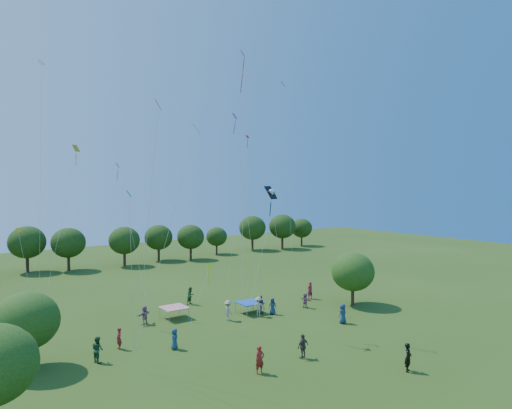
% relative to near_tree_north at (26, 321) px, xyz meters
% --- Properties ---
extents(near_tree_north, '(4.34, 4.34, 5.29)m').
position_rel_near_tree_north_xyz_m(near_tree_north, '(0.00, 0.00, 0.00)').
color(near_tree_north, '#422B19').
rests_on(near_tree_north, ground).
extents(near_tree_east, '(4.46, 4.46, 5.51)m').
position_rel_near_tree_north_xyz_m(near_tree_east, '(30.50, -1.84, 0.16)').
color(near_tree_east, '#422B19').
rests_on(near_tree_east, ground).
extents(treeline, '(88.01, 8.77, 6.77)m').
position_rel_near_tree_north_xyz_m(treeline, '(13.70, 36.16, 0.76)').
color(treeline, '#422B19').
rests_on(treeline, ground).
extents(tent_red_stripe, '(2.20, 2.20, 1.10)m').
position_rel_near_tree_north_xyz_m(tent_red_stripe, '(13.34, 4.81, -2.30)').
color(tent_red_stripe, red).
rests_on(tent_red_stripe, ground).
extents(tent_blue, '(2.20, 2.20, 1.10)m').
position_rel_near_tree_north_xyz_m(tent_blue, '(20.07, 2.09, -2.30)').
color(tent_blue, '#1B4AB1').
rests_on(tent_blue, ground).
extents(man_in_black, '(0.85, 0.75, 1.91)m').
position_rel_near_tree_north_xyz_m(man_in_black, '(20.50, -15.59, -2.38)').
color(man_in_black, black).
rests_on(man_in_black, ground).
extents(crowd_person_0, '(0.83, 0.87, 1.59)m').
position_rel_near_tree_north_xyz_m(crowd_person_0, '(21.62, 0.41, -2.54)').
color(crowd_person_0, navy).
rests_on(crowd_person_0, ground).
extents(crowd_person_1, '(0.72, 0.48, 1.85)m').
position_rel_near_tree_north_xyz_m(crowd_person_1, '(12.29, -9.94, -2.41)').
color(crowd_person_1, maroon).
rests_on(crowd_person_1, ground).
extents(crowd_person_2, '(1.02, 0.76, 1.84)m').
position_rel_near_tree_north_xyz_m(crowd_person_2, '(16.99, 8.38, -2.41)').
color(crowd_person_2, '#2A5625').
rests_on(crowd_person_2, ground).
extents(crowd_person_3, '(0.56, 1.23, 1.87)m').
position_rel_near_tree_north_xyz_m(crowd_person_3, '(17.08, 1.30, -2.40)').
color(crowd_person_3, tan).
rests_on(crowd_person_3, ground).
extents(crowd_person_4, '(1.15, 0.83, 1.78)m').
position_rel_near_tree_north_xyz_m(crowd_person_4, '(20.80, 1.24, -2.44)').
color(crowd_person_4, '#3F3733').
rests_on(crowd_person_4, ground).
extents(crowd_person_5, '(0.56, 1.45, 1.54)m').
position_rel_near_tree_north_xyz_m(crowd_person_5, '(25.75, 0.26, -2.56)').
color(crowd_person_5, '#8D5272').
rests_on(crowd_person_5, ground).
extents(crowd_person_6, '(0.92, 0.54, 1.79)m').
position_rel_near_tree_north_xyz_m(crowd_person_6, '(24.92, -5.62, -2.44)').
color(crowd_person_6, navy).
rests_on(crowd_person_6, ground).
extents(crowd_person_7, '(0.40, 0.61, 1.64)m').
position_rel_near_tree_north_xyz_m(crowd_person_7, '(6.36, 0.04, -2.52)').
color(crowd_person_7, maroon).
rests_on(crowd_person_7, ground).
extents(crowd_person_8, '(0.48, 0.84, 1.66)m').
position_rel_near_tree_north_xyz_m(crowd_person_8, '(0.41, 4.25, -2.50)').
color(crowd_person_8, '#204C21').
rests_on(crowd_person_8, ground).
extents(crowd_person_9, '(1.23, 1.30, 1.90)m').
position_rel_near_tree_north_xyz_m(crowd_person_9, '(20.13, 0.65, -2.39)').
color(crowd_person_9, '#A79586').
rests_on(crowd_person_9, ground).
extents(crowd_person_10, '(1.06, 0.54, 1.76)m').
position_rel_near_tree_north_xyz_m(crowd_person_10, '(16.39, -9.67, -2.45)').
color(crowd_person_10, '#443837').
rests_on(crowd_person_10, ground).
extents(crowd_person_11, '(1.67, 1.14, 1.69)m').
position_rel_near_tree_north_xyz_m(crowd_person_11, '(10.40, 4.78, -2.49)').
color(crowd_person_11, '#884F70').
rests_on(crowd_person_11, ground).
extents(crowd_person_12, '(0.75, 0.90, 1.60)m').
position_rel_near_tree_north_xyz_m(crowd_person_12, '(9.75, -2.49, -2.53)').
color(crowd_person_12, navy).
rests_on(crowd_person_12, ground).
extents(crowd_person_13, '(0.72, 0.48, 1.89)m').
position_rel_near_tree_north_xyz_m(crowd_person_13, '(28.67, 2.68, -2.39)').
color(crowd_person_13, maroon).
rests_on(crowd_person_13, ground).
extents(crowd_person_14, '(0.71, 1.00, 1.82)m').
position_rel_near_tree_north_xyz_m(crowd_person_14, '(4.25, -1.55, -2.42)').
color(crowd_person_14, '#204C2B').
rests_on(crowd_person_14, ground).
extents(pirate_kite, '(2.43, 1.17, 11.13)m').
position_rel_near_tree_north_xyz_m(pirate_kite, '(17.80, -4.19, 8.44)').
color(pirate_kite, black).
extents(red_high_kite, '(3.66, 5.00, 23.13)m').
position_rel_near_tree_north_xyz_m(red_high_kite, '(17.07, -1.09, 16.07)').
color(red_high_kite, red).
extents(small_kite_0, '(1.11, 5.88, 15.95)m').
position_rel_near_tree_north_xyz_m(small_kite_0, '(5.37, -8.86, 10.44)').
color(small_kite_0, red).
extents(small_kite_1, '(2.42, 5.48, 14.91)m').
position_rel_near_tree_north_xyz_m(small_kite_1, '(7.59, -8.61, 10.24)').
color(small_kite_1, '#EF470C').
extents(small_kite_2, '(4.88, 5.81, 14.99)m').
position_rel_near_tree_north_xyz_m(small_kite_2, '(5.64, 9.94, 10.39)').
color(small_kite_2, '#D09512').
extents(small_kite_3, '(1.73, 3.47, 10.89)m').
position_rel_near_tree_north_xyz_m(small_kite_3, '(4.65, -7.03, 6.20)').
color(small_kite_3, green).
extents(small_kite_4, '(0.80, 1.64, 21.06)m').
position_rel_near_tree_north_xyz_m(small_kite_4, '(22.51, -0.44, 13.75)').
color(small_kite_4, blue).
extents(small_kite_5, '(1.70, 2.21, 17.52)m').
position_rel_near_tree_north_xyz_m(small_kite_5, '(17.17, -0.49, 11.73)').
color(small_kite_5, '#981998').
extents(small_kite_6, '(0.88, 0.58, 21.01)m').
position_rel_near_tree_north_xyz_m(small_kite_6, '(2.15, 5.15, 13.22)').
color(small_kite_6, white).
extents(small_kite_7, '(0.57, 7.42, 13.39)m').
position_rel_near_tree_north_xyz_m(small_kite_7, '(10.13, 9.05, 8.44)').
color(small_kite_7, '#0CC0BA').
extents(small_kite_8, '(4.45, 2.18, 16.83)m').
position_rel_near_tree_north_xyz_m(small_kite_8, '(23.17, 7.80, 10.12)').
color(small_kite_8, red).
extents(small_kite_9, '(1.00, 3.37, 7.64)m').
position_rel_near_tree_north_xyz_m(small_kite_9, '(1.11, 7.79, 3.78)').
color(small_kite_9, '#FFAF0D').
extents(small_kite_10, '(2.52, 0.94, 4.54)m').
position_rel_near_tree_north_xyz_m(small_kite_10, '(13.95, -0.30, 1.68)').
color(small_kite_10, '#E9F115').
extents(small_kite_11, '(3.49, 0.60, 10.57)m').
position_rel_near_tree_north_xyz_m(small_kite_11, '(22.73, 2.10, 6.37)').
color(small_kite_11, '#157722').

